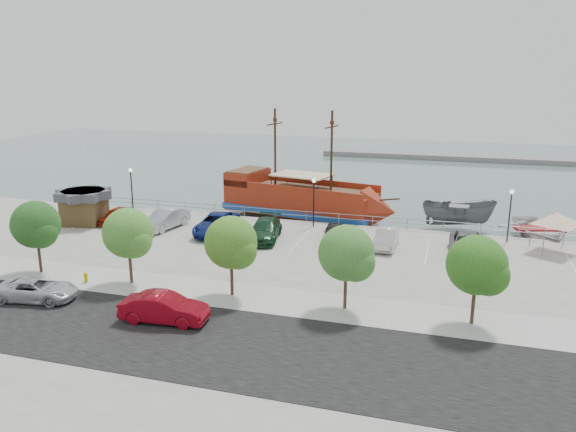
# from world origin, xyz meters

# --- Properties ---
(ground) EXTENTS (160.00, 160.00, 0.00)m
(ground) POSITION_xyz_m (0.00, 0.00, -1.00)
(ground) COLOR #4F6061
(land_slab) EXTENTS (100.00, 58.00, 1.20)m
(land_slab) POSITION_xyz_m (0.00, -21.00, -0.60)
(land_slab) COLOR gray
(land_slab) RESTS_ON ground
(street) EXTENTS (100.00, 8.00, 0.04)m
(street) POSITION_xyz_m (0.00, -16.00, 0.01)
(street) COLOR black
(street) RESTS_ON land_slab
(sidewalk) EXTENTS (100.00, 4.00, 0.05)m
(sidewalk) POSITION_xyz_m (0.00, -10.00, 0.01)
(sidewalk) COLOR #B0AFA8
(sidewalk) RESTS_ON land_slab
(seawall_railing) EXTENTS (50.00, 0.06, 1.00)m
(seawall_railing) POSITION_xyz_m (0.00, 7.80, 0.53)
(seawall_railing) COLOR gray
(seawall_railing) RESTS_ON land_slab
(far_shore) EXTENTS (40.00, 3.00, 0.80)m
(far_shore) POSITION_xyz_m (10.00, 55.00, -0.60)
(far_shore) COLOR gray
(far_shore) RESTS_ON ground
(pirate_ship) EXTENTS (18.07, 8.36, 11.20)m
(pirate_ship) POSITION_xyz_m (-1.59, 12.11, 0.88)
(pirate_ship) COLOR maroon
(pirate_ship) RESTS_ON ground
(patrol_boat) EXTENTS (6.88, 3.25, 2.57)m
(patrol_boat) POSITION_xyz_m (12.24, 12.71, 0.28)
(patrol_boat) COLOR #585B5C
(patrol_boat) RESTS_ON ground
(speedboat) EXTENTS (7.09, 8.57, 1.54)m
(speedboat) POSITION_xyz_m (18.93, 10.88, -0.23)
(speedboat) COLOR beige
(speedboat) RESTS_ON ground
(dock_west) EXTENTS (7.66, 3.13, 0.42)m
(dock_west) POSITION_xyz_m (-14.89, 9.20, -0.79)
(dock_west) COLOR #98968F
(dock_west) RESTS_ON ground
(dock_mid) EXTENTS (7.27, 2.09, 0.42)m
(dock_mid) POSITION_xyz_m (7.54, 9.20, -0.79)
(dock_mid) COLOR gray
(dock_mid) RESTS_ON ground
(dock_east) EXTENTS (7.40, 2.60, 0.42)m
(dock_east) POSITION_xyz_m (17.09, 9.20, -0.79)
(dock_east) COLOR gray
(dock_east) RESTS_ON ground
(shed) EXTENTS (4.31, 4.31, 3.02)m
(shed) POSITION_xyz_m (-19.90, 1.71, 1.61)
(shed) COLOR #4F3B21
(shed) RESTS_ON land_slab
(canopy_tent) EXTENTS (5.03, 5.03, 3.46)m
(canopy_tent) POSITION_xyz_m (19.16, 4.97, 3.01)
(canopy_tent) COLOR slate
(canopy_tent) RESTS_ON land_slab
(street_van) EXTENTS (5.13, 3.00, 1.34)m
(street_van) POSITION_xyz_m (-11.96, -13.99, 0.67)
(street_van) COLOR #B3B5BA
(street_van) RESTS_ON street
(street_sedan) EXTENTS (4.96, 2.08, 1.59)m
(street_sedan) POSITION_xyz_m (-3.16, -14.49, 0.80)
(street_sedan) COLOR maroon
(street_sedan) RESTS_ON street
(fire_hydrant) EXTENTS (0.25, 0.25, 0.71)m
(fire_hydrant) POSITION_xyz_m (-10.86, -10.80, 0.39)
(fire_hydrant) COLOR #C1A400
(fire_hydrant) RESTS_ON sidewalk
(lamp_post_left) EXTENTS (0.36, 0.36, 4.28)m
(lamp_post_left) POSITION_xyz_m (-18.00, 6.50, 2.94)
(lamp_post_left) COLOR black
(lamp_post_left) RESTS_ON land_slab
(lamp_post_mid) EXTENTS (0.36, 0.36, 4.28)m
(lamp_post_mid) POSITION_xyz_m (0.00, 6.50, 2.94)
(lamp_post_mid) COLOR black
(lamp_post_mid) RESTS_ON land_slab
(lamp_post_right) EXTENTS (0.36, 0.36, 4.28)m
(lamp_post_right) POSITION_xyz_m (16.00, 6.50, 2.94)
(lamp_post_right) COLOR black
(lamp_post_right) RESTS_ON land_slab
(tree_b) EXTENTS (3.30, 3.20, 5.00)m
(tree_b) POSITION_xyz_m (-14.85, -10.07, 3.30)
(tree_b) COLOR #473321
(tree_b) RESTS_ON sidewalk
(tree_c) EXTENTS (3.30, 3.20, 5.00)m
(tree_c) POSITION_xyz_m (-7.85, -10.07, 3.30)
(tree_c) COLOR #473321
(tree_c) RESTS_ON sidewalk
(tree_d) EXTENTS (3.30, 3.20, 5.00)m
(tree_d) POSITION_xyz_m (-0.85, -10.07, 3.30)
(tree_d) COLOR #473321
(tree_d) RESTS_ON sidewalk
(tree_e) EXTENTS (3.30, 3.20, 5.00)m
(tree_e) POSITION_xyz_m (6.15, -10.07, 3.30)
(tree_e) COLOR #473321
(tree_e) RESTS_ON sidewalk
(tree_f) EXTENTS (3.30, 3.20, 5.00)m
(tree_f) POSITION_xyz_m (13.15, -10.07, 3.30)
(tree_f) COLOR #473321
(tree_f) RESTS_ON sidewalk
(parked_car_a) EXTENTS (1.76, 4.16, 1.40)m
(parked_car_a) POSITION_xyz_m (-17.19, 2.56, 0.70)
(parked_car_a) COLOR #981E0B
(parked_car_a) RESTS_ON land_slab
(parked_car_b) EXTENTS (2.63, 5.32, 1.68)m
(parked_car_b) POSITION_xyz_m (-12.14, 2.12, 0.84)
(parked_car_b) COLOR #A3A6A9
(parked_car_b) RESTS_ON land_slab
(parked_car_c) EXTENTS (3.35, 6.21, 1.66)m
(parked_car_c) POSITION_xyz_m (-7.31, 2.07, 0.83)
(parked_car_c) COLOR navy
(parked_car_c) RESTS_ON land_slab
(parked_car_d) EXTENTS (3.11, 5.88, 1.62)m
(parked_car_d) POSITION_xyz_m (-2.84, 1.58, 0.81)
(parked_car_d) COLOR #153B21
(parked_car_d) RESTS_ON land_slab
(parked_car_e) EXTENTS (2.21, 4.27, 1.39)m
(parked_car_e) POSITION_xyz_m (2.65, 2.70, 0.69)
(parked_car_e) COLOR black
(parked_car_e) RESTS_ON land_slab
(parked_car_f) EXTENTS (1.59, 4.47, 1.47)m
(parked_car_f) POSITION_xyz_m (6.85, 2.29, 0.74)
(parked_car_f) COLOR beige
(parked_car_f) RESTS_ON land_slab
(parked_car_g) EXTENTS (2.59, 5.55, 1.54)m
(parked_car_g) POSITION_xyz_m (12.84, 2.34, 0.77)
(parked_car_g) COLOR slate
(parked_car_g) RESTS_ON land_slab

